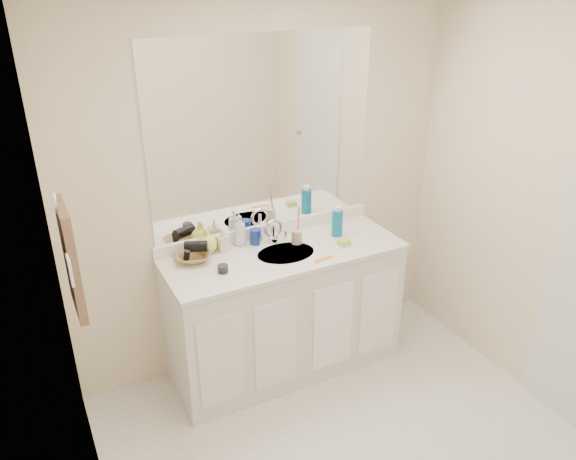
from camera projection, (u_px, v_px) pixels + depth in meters
The scene contains 24 objects.
wall_back at pixel (265, 190), 3.59m from camera, with size 2.60×0.02×2.40m, color beige.
wall_left at pixel (90, 367), 2.01m from camera, with size 0.02×2.60×2.40m, color beige.
vanity_cabinet at pixel (285, 313), 3.70m from camera, with size 1.50×0.55×0.85m, color silver.
countertop at pixel (284, 254), 3.51m from camera, with size 1.52×0.57×0.03m, color silver.
backsplash at pixel (267, 230), 3.70m from camera, with size 1.52×0.03×0.08m, color white.
sink_basin at pixel (286, 255), 3.50m from camera, with size 0.37×0.37×0.02m, color #BDB1A5.
faucet at pixel (273, 234), 3.61m from camera, with size 0.02×0.02×0.11m, color silver.
mirror at pixel (264, 135), 3.43m from camera, with size 1.48×0.01×1.20m, color white.
blue_mug at pixel (256, 237), 3.59m from camera, with size 0.07×0.07×0.10m, color navy.
tan_cup at pixel (297, 237), 3.59m from camera, with size 0.07×0.07×0.09m, color tan.
toothbrush at pixel (298, 222), 3.55m from camera, with size 0.01×0.01×0.21m, color #EF3F98.
mouthwash_bottle at pixel (337, 223), 3.68m from camera, with size 0.07×0.07×0.17m, color #0B638D.
soap_dish at pixel (344, 245), 3.58m from camera, with size 0.09×0.07×0.01m, color white.
green_soap at pixel (344, 242), 3.57m from camera, with size 0.07×0.05×0.03m, color #9FC22F.
orange_comb at pixel (323, 259), 3.41m from camera, with size 0.13×0.03×0.01m, color orange.
dark_jar at pixel (223, 269), 3.26m from camera, with size 0.06×0.06×0.04m, color black.
soap_bottle_white at pixel (240, 230), 3.55m from camera, with size 0.08×0.08×0.20m, color silver.
soap_bottle_cream at pixel (223, 240), 3.49m from camera, with size 0.07×0.07×0.15m, color beige.
soap_bottle_yellow at pixel (207, 240), 3.46m from camera, with size 0.13×0.13×0.17m, color #E6E359.
wicker_basket at pixel (193, 256), 3.39m from camera, with size 0.21×0.21×0.05m, color olive.
hair_dryer at pixel (196, 246), 3.37m from camera, with size 0.07×0.07×0.14m, color black.
towel_ring at pixel (55, 201), 2.50m from camera, with size 0.11×0.11×0.01m, color silver.
hand_towel at pixel (71, 260), 2.63m from camera, with size 0.04×0.32×0.55m, color brown.
switch_plate at pixel (70, 270), 2.44m from camera, with size 0.01×0.09×0.13m, color white.
Camera 1 is at (-1.40, -1.75, 2.50)m, focal length 35.00 mm.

